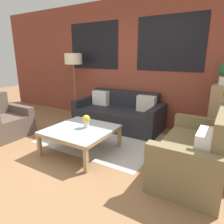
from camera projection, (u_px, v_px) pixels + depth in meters
ground_plane at (54, 163)px, 3.01m from camera, size 16.00×16.00×0.00m
wall_back_brick at (128, 63)px, 4.65m from camera, size 8.40×0.09×2.80m
rug at (103, 138)px, 3.91m from camera, size 2.13×1.67×0.00m
couch_dark at (119, 114)px, 4.53m from camera, size 1.96×0.88×0.78m
settee_vintage at (196, 153)px, 2.65m from camera, size 0.80×1.46×0.92m
armchair_corner at (4, 122)px, 3.98m from camera, size 0.80×0.84×0.84m
coffee_table at (81, 131)px, 3.29m from camera, size 1.01×1.01×0.41m
floor_lamp at (73, 61)px, 4.94m from camera, size 0.43×0.43×1.62m
drawer_cabinet at (221, 114)px, 3.62m from camera, size 0.41×0.44×1.06m
flower_vase at (86, 120)px, 3.28m from camera, size 0.13×0.13×0.22m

